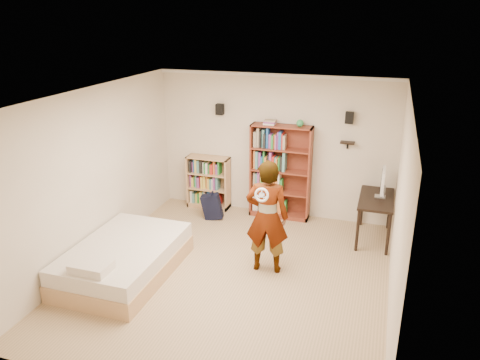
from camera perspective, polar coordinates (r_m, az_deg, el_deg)
The scene contains 14 objects.
ground at distance 7.19m, azimuth -0.94°, elevation -11.51°, with size 4.50×5.00×0.01m, color tan.
room_shell at distance 6.45m, azimuth -1.03°, elevation 1.97°, with size 4.52×5.02×2.71m.
crown_molding at distance 6.23m, azimuth -1.08°, elevation 9.95°, with size 4.50×5.00×0.06m.
speaker_left at distance 8.92m, azimuth -2.47°, elevation 8.60°, with size 0.14×0.12×0.20m, color black.
speaker_right at distance 8.41m, azimuth 13.20°, elevation 7.40°, with size 0.14×0.12×0.20m, color black.
wall_shelf at distance 8.52m, azimuth 12.97°, elevation 4.47°, with size 0.25×0.16×0.03m, color black.
tall_bookshelf at distance 8.81m, azimuth 4.95°, elevation 0.96°, with size 1.13×0.33×1.79m, color maroon, non-canonical shape.
low_bookshelf at distance 9.35m, azimuth -3.86°, elevation -0.27°, with size 0.84×0.32×1.06m, color tan, non-canonical shape.
computer_desk at distance 8.39m, azimuth 16.07°, elevation -4.54°, with size 0.57×1.13×0.77m, color black, non-canonical shape.
imac at distance 8.21m, azimuth 16.86°, elevation -0.39°, with size 0.10×0.49×0.49m, color white, non-canonical shape.
daybed at distance 7.28m, azimuth -13.96°, elevation -8.94°, with size 1.35×2.07×0.61m, color silver, non-canonical shape.
person at distance 6.95m, azimuth 3.32°, elevation -4.51°, with size 0.64×0.42×1.76m, color black.
wii_wheel at distance 6.47m, azimuth 2.66°, elevation -1.84°, with size 0.21×0.21×0.04m, color white.
navy_bag at distance 8.91m, azimuth -3.43°, elevation -3.21°, with size 0.37×0.24×0.51m, color black, non-canonical shape.
Camera 1 is at (1.99, -5.80, 3.75)m, focal length 35.00 mm.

